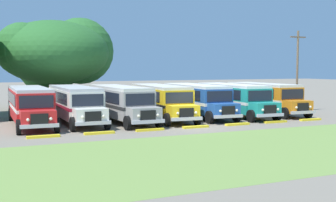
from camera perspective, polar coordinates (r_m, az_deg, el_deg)
The scene contains 18 objects.
ground_plane at distance 31.63m, azimuth 3.19°, elevation -3.42°, with size 220.00×220.00×0.00m, color slate.
foreground_grass_strip at distance 24.10m, azimuth 13.24°, elevation -5.97°, with size 80.00×11.76×0.01m, color olive.
parked_bus_slot_0 at distance 34.20m, azimuth -17.68°, elevation -0.37°, with size 2.86×10.86×2.82m.
parked_bus_slot_1 at distance 34.77m, azimuth -12.13°, elevation -0.19°, with size 2.75×10.85×2.82m.
parked_bus_slot_2 at distance 34.90m, azimuth -6.30°, elevation -0.10°, with size 2.86×10.86×2.82m.
parked_bus_slot_3 at distance 36.59m, azimuth -0.97°, elevation 0.13°, with size 3.38×10.95×2.82m.
parked_bus_slot_4 at distance 38.26m, azimuth 3.76°, elevation 0.30°, with size 3.20×10.91×2.82m.
parked_bus_slot_5 at distance 39.45m, azimuth 8.54°, elevation 0.39°, with size 3.15×10.90×2.82m.
parked_bus_slot_6 at distance 42.12m, azimuth 12.46°, elevation 0.58°, with size 3.16×10.91×2.82m.
curb_wheelstop_0 at distance 27.81m, azimuth -16.05°, elevation -4.50°, with size 2.00×0.36×0.15m, color yellow.
curb_wheelstop_1 at distance 28.53m, azimuth -8.99°, elevation -4.17°, with size 2.00×0.36×0.15m, color yellow.
curb_wheelstop_2 at distance 29.65m, azimuth -2.38°, elevation -3.79°, with size 2.00×0.36×0.15m, color yellow.
curb_wheelstop_3 at distance 31.14m, azimuth 3.66°, elevation -3.41°, with size 2.00×0.36×0.15m, color yellow.
curb_wheelstop_4 at distance 32.94m, azimuth 9.10°, elevation -3.03°, with size 2.00×0.36×0.15m, color yellow.
curb_wheelstop_5 at distance 35.00m, azimuth 13.93°, elevation -2.67°, with size 2.00×0.36×0.15m, color yellow.
curb_wheelstop_6 at distance 37.29m, azimuth 18.20°, elevation -2.34°, with size 2.00×0.36×0.15m, color yellow.
broad_shade_tree at distance 46.11m, azimuth -14.50°, elevation 6.02°, with size 12.12×12.04×9.56m.
utility_pole at distance 43.27m, azimuth 16.62°, elevation 4.01°, with size 1.80×0.20×7.81m.
Camera 1 is at (-14.55, -27.76, 4.27)m, focal length 46.42 mm.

